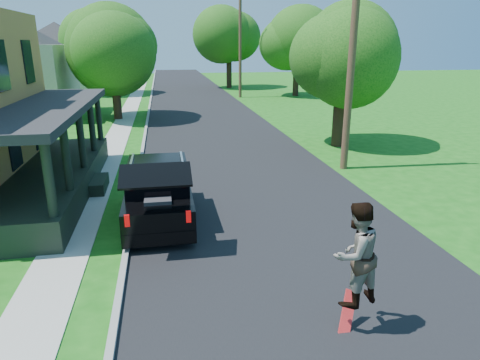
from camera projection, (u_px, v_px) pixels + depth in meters
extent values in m
plane|color=#145511|center=(289.00, 255.00, 10.76)|extent=(140.00, 140.00, 0.00)
cube|color=black|center=(207.00, 120.00, 29.51)|extent=(8.00, 120.00, 0.02)
cube|color=gray|center=(147.00, 122.00, 28.83)|extent=(0.15, 120.00, 0.12)
cube|color=#A0A098|center=(124.00, 123.00, 28.57)|extent=(1.30, 120.00, 0.03)
cube|color=black|center=(56.00, 181.00, 15.11)|extent=(2.40, 10.00, 0.90)
cube|color=black|center=(46.00, 108.00, 14.33)|extent=(2.60, 10.30, 0.25)
cube|color=#AFAB9B|center=(10.00, 82.00, 30.23)|extent=(8.00, 8.00, 5.00)
cube|color=#AFAB9B|center=(60.00, 69.00, 45.23)|extent=(8.00, 8.00, 5.00)
pyramid|color=black|center=(54.00, 22.00, 43.79)|extent=(12.78, 12.78, 2.20)
cube|color=black|center=(159.00, 200.00, 12.69)|extent=(1.87, 4.44, 0.86)
cube|color=black|center=(158.00, 176.00, 12.62)|extent=(1.72, 2.75, 0.55)
cube|color=black|center=(157.00, 166.00, 12.53)|extent=(1.75, 2.84, 0.08)
cube|color=black|center=(155.00, 175.00, 10.23)|extent=(1.72, 0.92, 0.38)
cube|color=#2D2D32|center=(158.00, 206.00, 11.35)|extent=(0.71, 0.61, 0.45)
cube|color=silver|center=(131.00, 164.00, 12.38)|extent=(0.06, 2.44, 0.06)
cube|color=silver|center=(183.00, 162.00, 12.63)|extent=(0.06, 2.44, 0.06)
cube|color=#990505|center=(127.00, 221.00, 10.41)|extent=(0.12, 0.06, 0.30)
cube|color=#990505|center=(188.00, 217.00, 10.66)|extent=(0.12, 0.06, 0.30)
cylinder|color=black|center=(135.00, 195.00, 14.02)|extent=(0.24, 0.69, 0.69)
cylinder|color=black|center=(184.00, 192.00, 14.29)|extent=(0.24, 0.69, 0.69)
cylinder|color=black|center=(128.00, 232.00, 11.28)|extent=(0.24, 0.69, 0.69)
cylinder|color=black|center=(190.00, 227.00, 11.55)|extent=(0.24, 0.69, 0.69)
imported|color=black|center=(356.00, 254.00, 7.53)|extent=(1.15, 1.02, 1.95)
cube|color=red|center=(348.00, 312.00, 7.95)|extent=(0.48, 0.46, 0.75)
cylinder|color=black|center=(117.00, 96.00, 29.60)|extent=(0.73, 0.73, 3.14)
sphere|color=#3D7B20|center=(112.00, 45.00, 28.56)|extent=(6.93, 6.93, 5.51)
sphere|color=#3D7B20|center=(114.00, 25.00, 27.84)|extent=(6.01, 6.01, 4.77)
sphere|color=#3D7B20|center=(106.00, 35.00, 28.83)|extent=(6.16, 6.16, 4.89)
cylinder|color=black|center=(98.00, 77.00, 43.92)|extent=(0.77, 0.77, 3.65)
sphere|color=#3D7B20|center=(94.00, 38.00, 42.77)|extent=(7.08, 7.08, 5.86)
sphere|color=#3D7B20|center=(98.00, 24.00, 42.25)|extent=(6.13, 6.13, 5.08)
sphere|color=#3D7B20|center=(87.00, 31.00, 42.75)|extent=(6.29, 6.29, 5.21)
cylinder|color=black|center=(339.00, 117.00, 21.82)|extent=(0.74, 0.74, 3.02)
sphere|color=#3D7B20|center=(344.00, 51.00, 20.85)|extent=(5.82, 5.82, 5.04)
sphere|color=#3D7B20|center=(357.00, 27.00, 20.18)|extent=(5.04, 5.04, 4.37)
sphere|color=#3D7B20|center=(331.00, 39.00, 21.11)|extent=(5.17, 5.17, 4.48)
cylinder|color=black|center=(296.00, 79.00, 43.03)|extent=(0.74, 0.74, 3.28)
sphere|color=#3D7B20|center=(297.00, 40.00, 41.88)|extent=(8.04, 8.04, 6.37)
sphere|color=#3D7B20|center=(302.00, 24.00, 41.10)|extent=(6.97, 6.97, 5.52)
sphere|color=#3D7B20|center=(292.00, 32.00, 42.14)|extent=(7.15, 7.15, 5.66)
cylinder|color=black|center=(229.00, 70.00, 50.66)|extent=(0.63, 0.63, 4.05)
sphere|color=#3D7B20|center=(229.00, 33.00, 49.39)|extent=(6.51, 6.51, 6.44)
sphere|color=#3D7B20|center=(233.00, 20.00, 48.72)|extent=(5.64, 5.64, 5.58)
sphere|color=#3D7B20|center=(223.00, 27.00, 49.49)|extent=(5.79, 5.79, 5.73)
cylinder|color=#422C1E|center=(353.00, 37.00, 16.60)|extent=(0.35, 0.35, 10.59)
cylinder|color=#422C1E|center=(240.00, 44.00, 40.63)|extent=(0.35, 0.35, 10.08)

